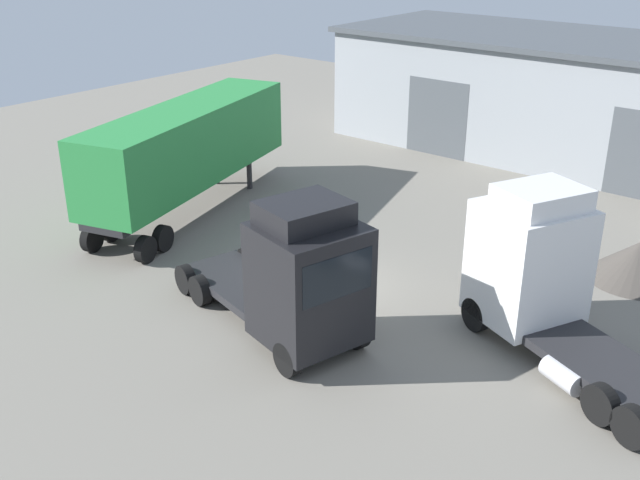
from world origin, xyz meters
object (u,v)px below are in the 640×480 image
container_trailer_green (187,147)px  gravel_pile (639,260)px  tractor_unit_black (299,278)px  tractor_unit_white (540,272)px

container_trailer_green → gravel_pile: 16.25m
gravel_pile → tractor_unit_black: bearing=-120.5°
container_trailer_green → tractor_unit_white: bearing=-108.2°
tractor_unit_white → container_trailer_green: bearing=22.5°
container_trailer_green → gravel_pile: bearing=-88.0°
gravel_pile → tractor_unit_white: bearing=-99.8°
tractor_unit_white → container_trailer_green: (-14.36, 0.48, 0.60)m
tractor_unit_white → container_trailer_green: size_ratio=0.64×
tractor_unit_white → tractor_unit_black: 6.33m
tractor_unit_black → gravel_pile: tractor_unit_black is taller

